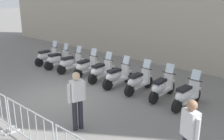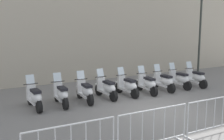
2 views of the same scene
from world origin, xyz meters
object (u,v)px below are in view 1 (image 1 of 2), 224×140
officer_mid_plaza (189,133)px  motorcycle_1 (58,60)px  motorcycle_0 (47,56)px  motorcycle_4 (101,71)px  motorcycle_6 (138,81)px  motorcycle_8 (186,95)px  barrier_segment_3 (29,128)px  officer_near_row_end (77,98)px  motorcycle_3 (86,67)px  motorcycle_7 (162,87)px  motorcycle_5 (117,76)px  motorcycle_2 (70,63)px

officer_mid_plaza → motorcycle_1: bearing=168.6°
motorcycle_0 → motorcycle_4: same height
motorcycle_4 → motorcycle_6: same height
motorcycle_1 → motorcycle_4: size_ratio=1.01×
motorcycle_6 → motorcycle_8: size_ratio=1.00×
barrier_segment_3 → officer_near_row_end: 1.48m
motorcycle_3 → motorcycle_6: 3.08m
motorcycle_4 → motorcycle_8: same height
motorcycle_0 → motorcycle_7: same height
motorcycle_6 → motorcycle_8: 2.05m
motorcycle_0 → motorcycle_1: size_ratio=1.00×
motorcycle_0 → motorcycle_3: same height
motorcycle_5 → barrier_segment_3: bearing=-68.1°
motorcycle_4 → motorcycle_0: bearing=-172.1°
motorcycle_3 → motorcycle_5: bearing=4.2°
motorcycle_2 → officer_near_row_end: (4.94, -2.76, 0.53)m
motorcycle_6 → motorcycle_8: same height
motorcycle_6 → motorcycle_8: bearing=6.6°
motorcycle_1 → motorcycle_8: size_ratio=1.00×
motorcycle_0 → motorcycle_3: 3.08m
motorcycle_7 → barrier_segment_3: motorcycle_7 is taller
motorcycle_1 → motorcycle_6: same height
motorcycle_3 → motorcycle_5: (2.04, 0.15, 0.00)m
motorcycle_5 → officer_mid_plaza: bearing=-25.4°
motorcycle_0 → officer_near_row_end: 7.43m
motorcycle_1 → officer_mid_plaza: officer_mid_plaza is taller
motorcycle_2 → motorcycle_5: bearing=7.2°
motorcycle_5 → motorcycle_6: size_ratio=1.00×
motorcycle_8 → motorcycle_7: bearing=-177.8°
motorcycle_0 → motorcycle_5: 5.13m
motorcycle_4 → officer_near_row_end: 4.27m
motorcycle_2 → officer_mid_plaza: officer_mid_plaza is taller
officer_near_row_end → motorcycle_5: bearing=120.9°
motorcycle_0 → motorcycle_4: bearing=7.9°
motorcycle_1 → officer_mid_plaza: 9.26m
motorcycle_6 → barrier_segment_3: motorcycle_6 is taller
motorcycle_3 → motorcycle_8: same height
motorcycle_0 → motorcycle_1: same height
motorcycle_3 → motorcycle_0: bearing=-171.1°
motorcycle_4 → motorcycle_5: 1.02m
motorcycle_4 → barrier_segment_3: (2.85, -4.49, 0.07)m
motorcycle_0 → motorcycle_6: size_ratio=1.00×
motorcycle_5 → motorcycle_7: 2.07m
motorcycle_5 → motorcycle_3: bearing=-175.8°
motorcycle_2 → motorcycle_3: (1.01, 0.24, 0.00)m
motorcycle_4 → motorcycle_7: 3.08m
officer_mid_plaza → motorcycle_4: bearing=159.0°
motorcycle_3 → motorcycle_5: 2.05m
motorcycle_2 → motorcycle_8: (6.10, 0.84, 0.00)m
motorcycle_3 → officer_mid_plaza: (7.03, -2.22, 0.53)m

